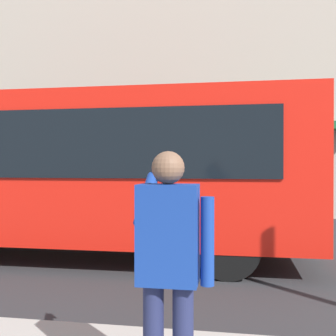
% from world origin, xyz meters
% --- Properties ---
extents(ground_plane, '(60.00, 60.00, 0.00)m').
position_xyz_m(ground_plane, '(0.00, 0.00, 0.00)').
color(ground_plane, '#2B2B2D').
extents(building_facade_far, '(28.00, 1.55, 12.00)m').
position_xyz_m(building_facade_far, '(-0.02, -6.80, 5.99)').
color(building_facade_far, '#A89E8E').
rests_on(building_facade_far, ground_plane).
extents(red_bus, '(9.05, 2.54, 3.08)m').
position_xyz_m(red_bus, '(1.32, 0.08, 1.68)').
color(red_bus, red).
rests_on(red_bus, ground_plane).
extents(pedestrian_photographer, '(0.53, 0.52, 1.70)m').
position_xyz_m(pedestrian_photographer, '(-1.38, 4.74, 1.14)').
color(pedestrian_photographer, '#1E2347').
rests_on(pedestrian_photographer, sidewalk_curb).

